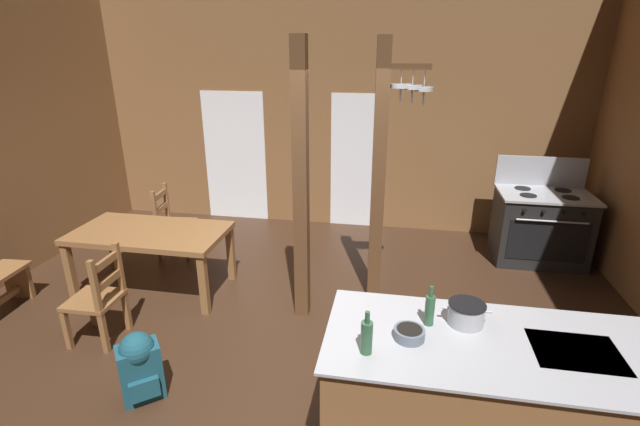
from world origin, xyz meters
name	(u,v)px	position (x,y,z in m)	size (l,w,h in m)	color
ground_plane	(279,365)	(0.00, 0.00, -0.05)	(7.96, 7.72, 0.10)	#382316
wall_back	(337,80)	(0.00, 3.53, 2.22)	(7.96, 0.14, 4.45)	brown
glazed_door_back_left	(235,157)	(-1.61, 3.45, 1.02)	(1.00, 0.01, 2.05)	white
glazed_panel_back_right	(358,162)	(0.36, 3.45, 1.02)	(0.84, 0.01, 2.05)	white
kitchen_island	(486,401)	(1.64, -0.72, 0.47)	(2.16, 0.96, 0.93)	brown
stove_range	(540,225)	(2.84, 2.65, 0.48)	(1.14, 0.82, 1.32)	black
support_post_with_pot_rack	(382,167)	(0.80, 1.33, 1.51)	(0.57, 0.23, 2.80)	brown
support_post_center	(301,188)	(0.05, 0.83, 1.40)	(0.14, 0.14, 2.80)	brown
dining_table	(150,238)	(-1.76, 1.03, 0.65)	(1.71, 0.91, 0.74)	brown
ladderback_chair_near_window	(173,223)	(-1.99, 1.97, 0.45)	(0.48, 0.48, 0.95)	brown
ladderback_chair_by_post	(98,298)	(-1.75, 0.03, 0.45)	(0.45, 0.45, 0.95)	brown
backpack	(140,364)	(-0.97, -0.62, 0.31)	(0.39, 0.39, 0.60)	#194756
stockpot_on_counter	(466,314)	(1.48, -0.53, 1.01)	(0.32, 0.25, 0.15)	#A8AAB2
mixing_bowl_on_counter	(409,334)	(1.10, -0.77, 0.97)	(0.20, 0.20, 0.07)	slate
bottle_tall_on_counter	(430,309)	(1.23, -0.58, 1.05)	(0.06, 0.06, 0.29)	#2D5638
bottle_short_on_counter	(367,337)	(0.84, -0.96, 1.05)	(0.07, 0.07, 0.29)	#2D5638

